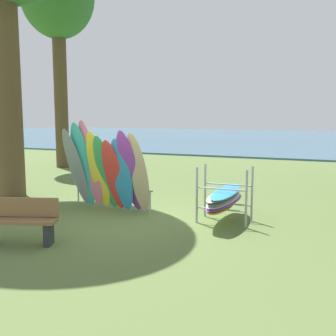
% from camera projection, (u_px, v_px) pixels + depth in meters
% --- Properties ---
extents(ground_plane, '(80.00, 80.00, 0.00)m').
position_uv_depth(ground_plane, '(121.00, 219.00, 9.44)').
color(ground_plane, '#566B38').
extents(lake_water, '(80.00, 36.00, 0.10)m').
position_uv_depth(lake_water, '(287.00, 139.00, 38.60)').
color(lake_water, '#38607A').
rests_on(lake_water, ground).
extents(tree_far_right_back, '(3.17, 3.17, 9.28)m').
position_uv_depth(tree_far_right_back, '(58.00, 1.00, 17.67)').
color(tree_far_right_back, brown).
rests_on(tree_far_right_back, ground).
extents(leaning_board_pile, '(2.51, 0.98, 2.26)m').
position_uv_depth(leaning_board_pile, '(105.00, 171.00, 10.20)').
color(leaning_board_pile, gray).
rests_on(leaning_board_pile, ground).
extents(board_storage_rack, '(1.15, 2.12, 1.25)m').
position_uv_depth(board_storage_rack, '(224.00, 198.00, 9.14)').
color(board_storage_rack, '#9EA0A5').
rests_on(board_storage_rack, ground).
extents(park_bench, '(1.46, 0.85, 0.85)m').
position_uv_depth(park_bench, '(20.00, 220.00, 7.62)').
color(park_bench, '#2D2D33').
rests_on(park_bench, ground).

